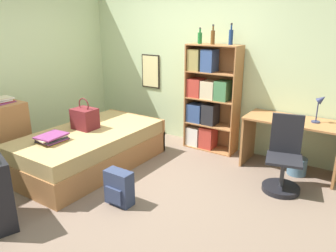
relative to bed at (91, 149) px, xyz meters
name	(u,v)px	position (x,y,z in m)	size (l,w,h in m)	color
ground_plane	(126,177)	(0.65, -0.02, -0.25)	(14.00, 14.00, 0.00)	#756051
wall_back	(194,63)	(0.65, 1.73, 1.05)	(10.00, 0.09, 2.60)	beige
wall_left	(20,66)	(-1.40, -0.02, 1.05)	(0.06, 10.00, 2.60)	beige
bed	(91,149)	(0.00, 0.00, 0.00)	(1.13, 2.06, 0.51)	#A36B3D
handbag	(85,118)	(-0.13, 0.05, 0.41)	(0.32, 0.26, 0.44)	maroon
book_stack_on_bed	(52,138)	(-0.08, -0.55, 0.31)	(0.31, 0.38, 0.09)	gold
dresser	(5,134)	(-1.01, -0.62, 0.20)	(0.53, 0.49, 0.90)	#A36B3D
bookcase	(207,100)	(1.02, 1.51, 0.53)	(0.81, 0.33, 1.63)	#A36B3D
bottle_green	(200,38)	(0.87, 1.48, 1.46)	(0.06, 0.06, 0.23)	#1E6B2D
bottle_brown	(213,37)	(1.09, 1.46, 1.48)	(0.06, 0.06, 0.28)	brown
bottle_clear	(231,37)	(1.33, 1.56, 1.49)	(0.06, 0.06, 0.30)	navy
desk	(292,135)	(2.35, 1.39, 0.25)	(1.22, 0.57, 0.72)	#A36B3D
desk_lamp	(320,104)	(2.64, 1.42, 0.72)	(0.15, 0.11, 0.38)	navy
desk_chair	(283,167)	(2.42, 0.81, 0.04)	(0.49, 0.49, 0.91)	black
backpack	(119,188)	(1.01, -0.54, -0.06)	(0.32, 0.19, 0.40)	#2D3856
waste_bin	(297,166)	(2.48, 1.33, -0.14)	(0.25, 0.25, 0.23)	slate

